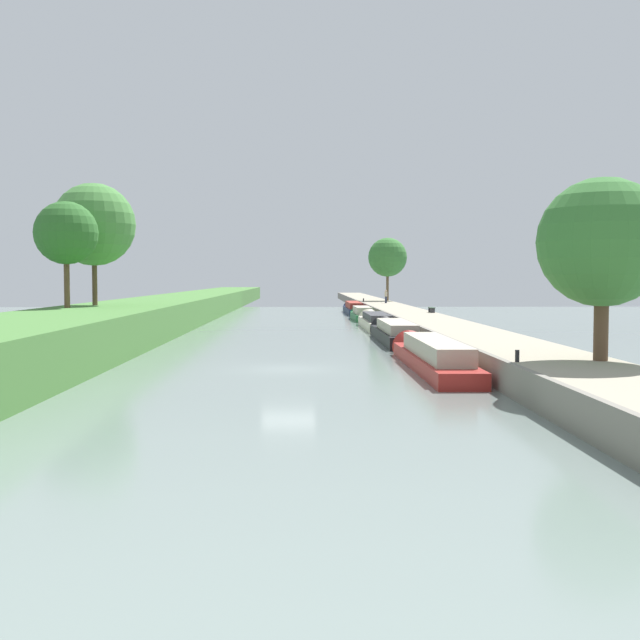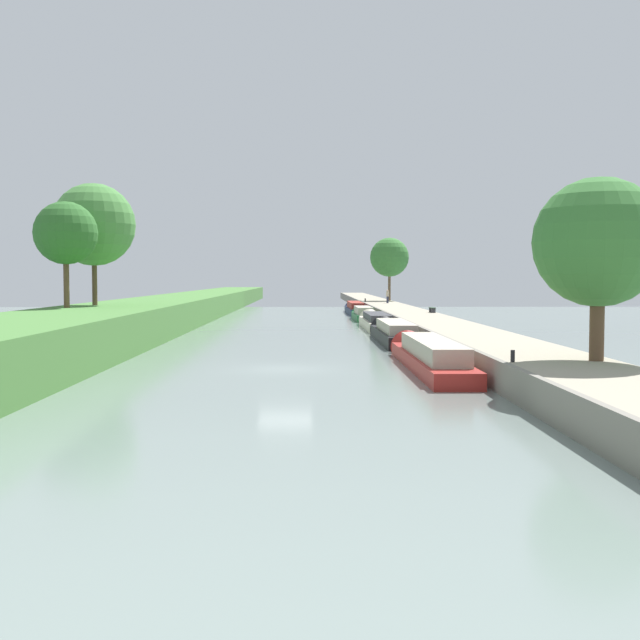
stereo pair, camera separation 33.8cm
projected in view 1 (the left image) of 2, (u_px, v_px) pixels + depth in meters
ground_plane at (288, 369)px, 37.14m from camera, size 160.00×160.00×0.00m
left_grassy_bank at (24, 345)px, 36.81m from camera, size 7.99×260.00×2.35m
right_towpath at (511, 356)px, 37.34m from camera, size 4.43×260.00×1.18m
stone_quay at (462, 356)px, 37.28m from camera, size 0.25×260.00×1.23m
narrowboat_red at (431, 355)px, 37.57m from camera, size 2.01×15.75×2.08m
narrowboat_black at (394, 333)px, 53.42m from camera, size 2.13×14.16×2.05m
narrowboat_cream at (375, 322)px, 67.62m from camera, size 2.10×13.78×2.00m
narrowboat_green at (362, 314)px, 81.10m from camera, size 1.86×10.53×1.94m
narrowboat_navy at (353, 308)px, 95.73m from camera, size 1.80×15.58×1.93m
tree_rightbank_near at (603, 243)px, 29.53m from camera, size 4.86×4.86×6.89m
tree_rightbank_midnear at (388, 257)px, 108.24m from camera, size 5.34×5.34×8.63m
tree_leftbank_downstream at (94, 225)px, 55.82m from camera, size 5.84×5.84×8.64m
tree_leftbank_upstream at (66, 233)px, 50.82m from camera, size 4.07×4.07×6.88m
person_walking at (386, 296)px, 97.92m from camera, size 0.34×0.34×1.66m
mooring_bollard_near at (517, 356)px, 29.25m from camera, size 0.16×0.16×0.45m
mooring_bollard_far at (363, 300)px, 103.36m from camera, size 0.16×0.16×0.45m
park_bench at (432, 309)px, 71.23m from camera, size 0.44×1.50×0.47m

